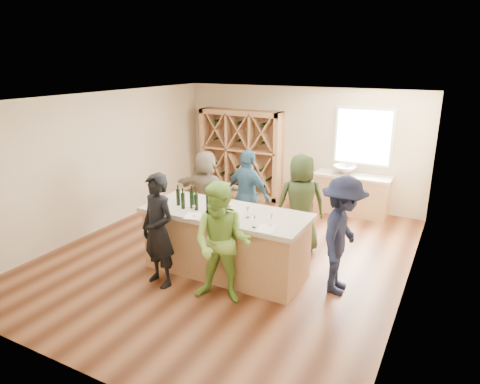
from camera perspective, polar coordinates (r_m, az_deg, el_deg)
The scene contains 35 objects.
floor at distance 7.94m, azimuth -1.33°, elevation -8.58°, with size 6.00×7.00×0.10m, color brown.
ceiling at distance 7.16m, azimuth -1.49°, elevation 12.78°, with size 6.00×7.00×0.10m, color white.
wall_back at distance 10.57m, azimuth 8.09°, elevation 6.17°, with size 6.00×0.10×2.80m, color beige.
wall_front at distance 4.85m, azimuth -22.64°, elevation -8.75°, with size 6.00×0.10×2.80m, color beige.
wall_left at distance 9.26m, azimuth -18.15°, elevation 3.88°, with size 0.10×7.00×2.80m, color beige.
wall_right at distance 6.56m, azimuth 22.55°, elevation -1.98°, with size 0.10×7.00×2.80m, color beige.
window_frame at distance 10.04m, azimuth 16.14°, elevation 7.10°, with size 1.30×0.06×1.30m, color white.
window_pane at distance 10.00m, azimuth 16.09°, elevation 7.07°, with size 1.18×0.01×1.18m, color white.
wine_rack at distance 10.98m, azimuth 0.12°, elevation 5.16°, with size 2.20×0.45×2.20m, color tan.
back_counter_base at distance 10.11m, azimuth 14.63°, elevation -0.44°, with size 1.60×0.58×0.86m, color tan.
back_counter_top at distance 9.98m, azimuth 14.83°, elevation 2.08°, with size 1.70×0.62×0.06m, color beige.
sink at distance 9.99m, azimuth 13.77°, elevation 2.91°, with size 0.54×0.54×0.19m, color silver.
faucet at distance 10.15m, azimuth 14.06°, elevation 3.44°, with size 0.02×0.02×0.30m, color silver.
tasting_counter_base at distance 7.10m, azimuth -1.91°, elevation -6.93°, with size 2.60×1.00×1.00m, color tan.
tasting_counter_top at distance 6.90m, azimuth -1.96°, elevation -2.84°, with size 2.72×1.12×0.08m, color beige.
wine_bottle_a at distance 7.18m, azimuth -8.24°, elevation -0.71°, with size 0.07×0.07×0.27m, color black.
wine_bottle_b at distance 7.01m, azimuth -7.61°, elevation -1.17°, with size 0.07×0.07×0.26m, color black.
wine_bottle_c at distance 7.01m, azimuth -6.43°, elevation -1.00°, with size 0.07×0.07×0.29m, color black.
wine_bottle_d at distance 6.92m, azimuth -5.85°, elevation -1.37°, with size 0.07×0.07×0.26m, color black.
wine_bottle_e at distance 6.86m, azimuth -4.29°, elevation -1.47°, with size 0.07×0.07×0.27m, color black.
wine_glass_a at distance 6.65m, azimuth -6.15°, elevation -2.58°, with size 0.06×0.06×0.17m, color white.
wine_glass_b at distance 6.37m, azimuth -2.76°, elevation -3.35°, with size 0.07×0.07×0.18m, color white.
wine_glass_c at distance 6.19m, azimuth 1.86°, elevation -4.02°, with size 0.06×0.06×0.17m, color white.
wine_glass_d at distance 6.56m, azimuth 1.02°, elevation -2.81°, with size 0.06×0.06×0.16m, color white.
wine_glass_e at distance 6.26m, azimuth 4.10°, elevation -3.76°, with size 0.07×0.07×0.18m, color white.
tasting_menu_a at distance 6.71m, azimuth -6.38°, elevation -3.17°, with size 0.22×0.30×0.00m, color white.
tasting_menu_b at distance 6.47m, azimuth -2.09°, elevation -3.86°, with size 0.23×0.31×0.00m, color white.
tasting_menu_c at distance 6.19m, azimuth 3.49°, elevation -4.88°, with size 0.24×0.33×0.00m, color white.
person_near_left at distance 6.70m, azimuth -10.86°, elevation -5.07°, with size 0.66×0.48×1.80m, color black.
person_near_right at distance 6.15m, azimuth -2.41°, elevation -6.84°, with size 0.88×0.48×1.81m, color #8CC64C.
person_server at distance 6.55m, azimuth 13.45°, elevation -5.69°, with size 1.18×0.55×1.82m, color #191E38.
person_far_mid at distance 8.26m, azimuth 1.06°, elevation -0.45°, with size 1.05×0.54×1.79m, color #335972.
person_far_right at distance 7.82m, azimuth 8.11°, elevation -1.50°, with size 0.90×0.58×1.83m, color #263319.
person_far_left at distance 8.84m, azimuth -4.53°, elevation 0.26°, with size 1.54×0.55×1.66m, color gray.
wine_glass_f at distance 7.04m, azimuth -1.51°, elevation -1.29°, with size 0.07×0.07×0.18m, color white.
Camera 1 is at (3.50, -6.22, 3.42)m, focal length 32.00 mm.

